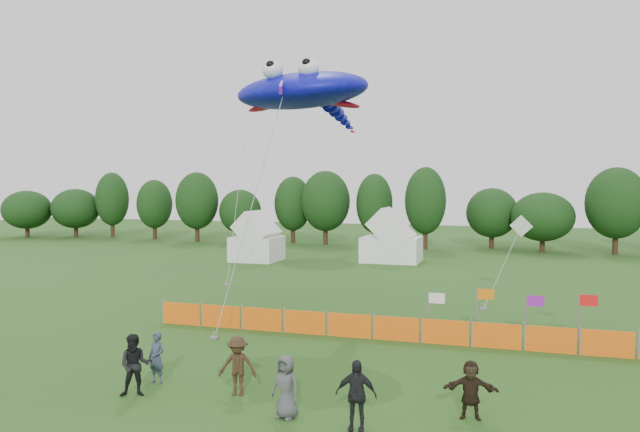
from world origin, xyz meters
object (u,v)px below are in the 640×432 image
(tent_left, at_px, (257,241))
(stingray_kite, at_px, (305,93))
(tent_right, at_px, (392,241))
(spectator_a, at_px, (157,358))
(spectator_f, at_px, (471,390))
(spectator_c, at_px, (238,366))
(spectator_e, at_px, (286,387))
(spectator_b, at_px, (135,365))
(barrier_fence, at_px, (396,329))
(spectator_d, at_px, (356,395))

(tent_left, xyz_separation_m, stingray_kite, (11.02, -19.72, 9.15))
(tent_right, height_order, spectator_a, tent_right)
(tent_left, height_order, stingray_kite, stingray_kite)
(tent_left, bearing_deg, spectator_f, -57.51)
(spectator_c, height_order, spectator_e, spectator_c)
(spectator_e, bearing_deg, spectator_b, -165.75)
(tent_right, distance_m, spectator_b, 34.80)
(spectator_b, bearing_deg, spectator_a, 67.35)
(tent_left, relative_size, tent_right, 0.79)
(barrier_fence, bearing_deg, tent_left, 125.00)
(spectator_f, bearing_deg, spectator_e, -168.72)
(tent_left, xyz_separation_m, spectator_e, (14.70, -32.25, -0.81))
(tent_left, height_order, spectator_c, tent_left)
(barrier_fence, height_order, spectator_a, spectator_a)
(stingray_kite, bearing_deg, tent_left, 119.21)
(spectator_b, bearing_deg, stingray_kite, 59.44)
(tent_right, relative_size, spectator_f, 2.97)
(spectator_a, relative_size, spectator_b, 0.88)
(tent_left, height_order, tent_right, tent_right)
(tent_left, relative_size, spectator_b, 1.99)
(spectator_c, xyz_separation_m, stingray_kite, (-1.60, 11.24, 9.94))
(spectator_f, height_order, stingray_kite, stingray_kite)
(spectator_c, relative_size, spectator_e, 1.04)
(spectator_f, bearing_deg, spectator_b, -178.66)
(tent_right, distance_m, spectator_a, 33.54)
(tent_left, bearing_deg, spectator_a, -72.59)
(barrier_fence, xyz_separation_m, spectator_d, (0.70, -9.55, 0.44))
(spectator_a, xyz_separation_m, stingray_kite, (1.39, 10.99, 10.01))
(spectator_a, bearing_deg, spectator_f, 10.87)
(tent_left, xyz_separation_m, spectator_d, (16.76, -32.49, -0.75))
(stingray_kite, bearing_deg, barrier_fence, -32.56)
(spectator_c, height_order, spectator_d, spectator_d)
(tent_right, relative_size, spectator_e, 2.73)
(spectator_a, relative_size, spectator_f, 1.04)
(tent_right, xyz_separation_m, spectator_b, (-1.26, -34.77, -0.76))
(tent_left, xyz_separation_m, barrier_fence, (16.06, -22.94, -1.19))
(tent_right, relative_size, spectator_a, 2.86)
(tent_right, distance_m, stingray_kite, 24.29)
(spectator_a, relative_size, spectator_e, 0.96)
(spectator_a, distance_m, spectator_b, 1.27)
(spectator_a, height_order, stingray_kite, stingray_kite)
(barrier_fence, height_order, spectator_b, spectator_b)
(spectator_a, distance_m, spectator_d, 7.35)
(spectator_a, relative_size, spectator_c, 0.92)
(spectator_a, height_order, spectator_e, spectator_e)
(spectator_c, height_order, stingray_kite, stingray_kite)
(spectator_b, bearing_deg, spectator_e, -27.34)
(spectator_c, xyz_separation_m, spectator_f, (6.97, 0.19, -0.10))
(spectator_f, bearing_deg, spectator_a, 174.06)
(tent_right, bearing_deg, tent_left, -165.68)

